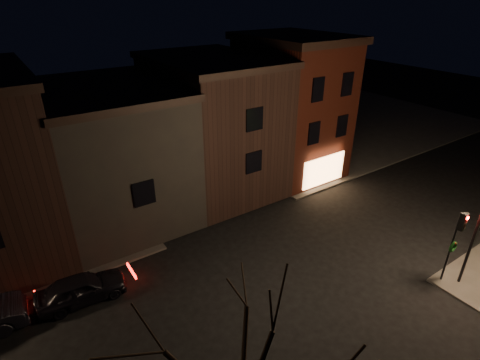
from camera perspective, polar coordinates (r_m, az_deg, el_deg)
name	(u,v)px	position (r m, az deg, el deg)	size (l,w,h in m)	color
ground	(289,264)	(21.17, 7.48, -12.58)	(120.00, 120.00, 0.00)	black
sidewalk_far_right	(306,114)	(46.63, 10.04, 9.89)	(30.00, 30.00, 0.12)	#2D2B28
corner_building	(291,106)	(29.88, 7.82, 11.16)	(6.50, 8.50, 10.50)	#40130B
row_building_a	(213,124)	(27.17, -4.19, 8.49)	(7.30, 10.30, 9.40)	black
row_building_b	(113,153)	(24.77, -18.80, 3.99)	(7.80, 10.30, 8.40)	black
traffic_signal	(457,237)	(20.94, 30.12, -7.53)	(0.58, 0.38, 4.05)	black
parked_car_a	(81,288)	(20.05, -23.01, -14.97)	(1.65, 4.10, 1.40)	black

